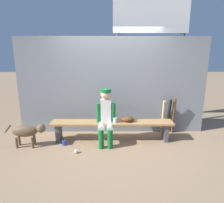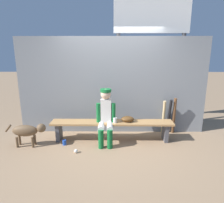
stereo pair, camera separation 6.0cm
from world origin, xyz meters
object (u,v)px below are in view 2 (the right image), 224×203
(bat_aluminum_black, at_px, (169,116))
(bat_wood_dark, at_px, (174,116))
(baseball_glove, at_px, (128,119))
(scoreboard, at_px, (154,34))
(baseball, at_px, (76,151))
(dog, at_px, (28,131))
(dugout_bench, at_px, (112,125))
(bat_wood_natural, at_px, (163,117))
(player_seated, at_px, (106,115))
(cup_on_ground, at_px, (64,142))
(cup_on_bench, at_px, (115,120))

(bat_aluminum_black, height_order, bat_wood_dark, bat_wood_dark)
(baseball_glove, relative_size, scoreboard, 0.08)
(bat_wood_dark, xyz_separation_m, scoreboard, (-0.43, 0.72, 1.90))
(baseball, bearing_deg, dog, 164.42)
(dugout_bench, distance_m, scoreboard, 2.50)
(baseball_glove, xyz_separation_m, bat_aluminum_black, (1.00, 0.40, -0.07))
(bat_wood_natural, height_order, bat_aluminum_black, bat_aluminum_black)
(player_seated, distance_m, cup_on_ground, 1.05)
(scoreboard, bearing_deg, bat_wood_natural, -74.47)
(bat_wood_natural, height_order, cup_on_bench, bat_wood_natural)
(dugout_bench, relative_size, cup_on_ground, 23.99)
(dugout_bench, bearing_deg, baseball_glove, 0.00)
(cup_on_ground, bearing_deg, dugout_bench, 13.69)
(baseball_glove, distance_m, bat_wood_dark, 1.18)
(dugout_bench, relative_size, bat_aluminum_black, 3.11)
(cup_on_ground, bearing_deg, baseball_glove, 10.32)
(bat_aluminum_black, height_order, scoreboard, scoreboard)
(player_seated, bearing_deg, bat_wood_natural, 21.33)
(bat_wood_natural, xyz_separation_m, dog, (-2.94, -0.72, -0.07))
(bat_wood_natural, height_order, bat_wood_dark, bat_wood_dark)
(player_seated, relative_size, bat_wood_natural, 1.44)
(baseball_glove, bearing_deg, cup_on_ground, -169.68)
(dugout_bench, height_order, cup_on_bench, cup_on_bench)
(bat_wood_dark, bearing_deg, player_seated, -162.65)
(bat_wood_natural, xyz_separation_m, baseball, (-1.91, -1.00, -0.37))
(baseball_glove, xyz_separation_m, bat_wood_dark, (1.12, 0.39, -0.05))
(bat_aluminum_black, relative_size, bat_wood_dark, 0.97)
(bat_aluminum_black, xyz_separation_m, bat_wood_dark, (0.12, -0.02, 0.02))
(bat_aluminum_black, height_order, cup_on_ground, bat_aluminum_black)
(bat_wood_dark, bearing_deg, cup_on_bench, -161.81)
(scoreboard, bearing_deg, player_seated, -133.53)
(baseball_glove, height_order, scoreboard, scoreboard)
(bat_wood_natural, relative_size, cup_on_bench, 7.31)
(dugout_bench, height_order, bat_wood_natural, bat_wood_natural)
(cup_on_ground, relative_size, scoreboard, 0.03)
(baseball_glove, xyz_separation_m, dog, (-2.06, -0.30, -0.16))
(bat_wood_natural, bearing_deg, scoreboard, 105.53)
(player_seated, bearing_deg, scoreboard, 46.47)
(scoreboard, relative_size, dog, 3.98)
(scoreboard, distance_m, dog, 3.68)
(player_seated, relative_size, baseball_glove, 4.12)
(baseball, distance_m, scoreboard, 3.34)
(baseball, height_order, scoreboard, scoreboard)
(baseball, xyz_separation_m, cup_on_ground, (-0.30, 0.34, 0.02))
(baseball_glove, distance_m, cup_on_ground, 1.43)
(dugout_bench, bearing_deg, cup_on_bench, -46.48)
(dugout_bench, relative_size, baseball, 35.66)
(baseball, distance_m, cup_on_ground, 0.46)
(bat_wood_dark, bearing_deg, dog, -167.78)
(dog, bearing_deg, cup_on_bench, 7.38)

